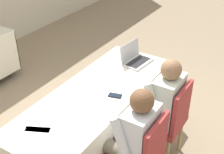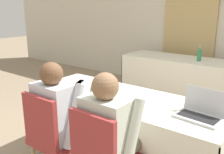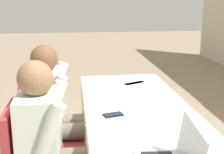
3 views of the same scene
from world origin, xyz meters
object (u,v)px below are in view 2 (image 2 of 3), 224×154
cell_phone (117,103)px  person_checkered_shirt (61,115)px  person_white_shirt (112,134)px  laptop (200,113)px  water_bottle (199,54)px  chair_near_left (53,136)px

cell_phone → person_checkered_shirt: bearing=-147.4°
person_white_shirt → laptop: bearing=-131.7°
water_bottle → person_white_shirt: person_white_shirt is taller
person_checkered_shirt → person_white_shirt: bearing=-180.0°
chair_near_left → person_checkered_shirt: person_checkered_shirt is taller
laptop → water_bottle: size_ratio=1.51×
laptop → person_white_shirt: (-0.49, -0.55, -0.12)m
laptop → person_checkered_shirt: (-1.07, -0.55, -0.12)m
cell_phone → chair_near_left: chair_near_left is taller
chair_near_left → water_bottle: bearing=-95.7°
water_bottle → person_white_shirt: bearing=-84.1°
cell_phone → person_checkered_shirt: size_ratio=0.12×
cell_phone → laptop: bearing=-2.6°
person_checkered_shirt → water_bottle: bearing=-95.9°
person_white_shirt → chair_near_left: bearing=10.2°
laptop → person_checkered_shirt: bearing=-147.1°
water_bottle → laptop: bearing=-71.1°
cell_phone → person_checkered_shirt: 0.52m
laptop → person_white_shirt: person_white_shirt is taller
water_bottle → person_white_shirt: (0.29, -2.82, -0.19)m
cell_phone → water_bottle: (-0.06, 2.44, 0.11)m
person_checkered_shirt → person_white_shirt: (0.58, 0.00, 0.00)m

